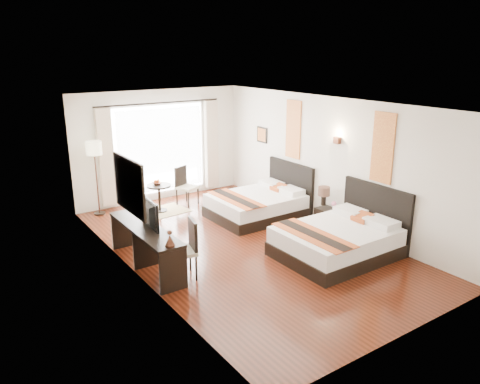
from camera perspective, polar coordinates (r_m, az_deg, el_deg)
floor at (r=9.38m, az=0.50°, el=-6.51°), size 4.50×7.50×0.01m
ceiling at (r=8.66m, az=0.55°, el=10.72°), size 4.50×7.50×0.02m
wall_headboard at (r=10.33m, az=10.81°, el=3.61°), size 0.01×7.50×2.80m
wall_desk at (r=7.90m, az=-12.96°, el=-0.65°), size 0.01×7.50×2.80m
wall_window at (r=12.10m, az=-9.73°, el=5.60°), size 4.50×0.01×2.80m
wall_entry at (r=6.38m, az=20.25°, el=-5.58°), size 4.50×0.01×2.80m
window_glass at (r=12.10m, az=-9.68°, el=5.13°), size 2.40×0.02×2.20m
sheer_curtain at (r=12.05m, az=-9.56°, el=5.08°), size 2.30×0.02×2.10m
drape_left at (r=11.50m, az=-16.02°, el=3.99°), size 0.35×0.14×2.35m
drape_right at (r=12.68m, az=-3.51°, el=5.78°), size 0.35×0.14×2.35m
art_panel_near at (r=9.30m, az=17.02°, el=5.17°), size 0.03×0.50×1.35m
art_panel_far at (r=11.07m, az=6.51°, el=7.59°), size 0.03×0.50×1.35m
wall_sconce at (r=10.01m, az=11.76°, el=6.18°), size 0.10×0.14×0.14m
mirror_frame at (r=8.04m, az=-13.37°, el=0.74°), size 0.04×1.25×0.95m
mirror_glass at (r=8.05m, az=-13.21°, el=0.77°), size 0.01×1.12×0.82m
bed_near at (r=9.03m, az=12.06°, el=-5.66°), size 2.17×1.69×1.22m
bed_far at (r=10.87m, az=2.38°, el=-1.43°), size 2.07×1.62×1.17m
nightstand at (r=10.34m, az=10.55°, el=-3.18°), size 0.37×0.46×0.44m
table_lamp at (r=10.24m, az=10.19°, el=-0.07°), size 0.26×0.26×0.41m
vase at (r=10.08m, az=11.35°, el=-1.72°), size 0.12×0.12×0.12m
console_desk at (r=8.51m, az=-11.39°, el=-6.61°), size 0.50×2.20×0.76m
television at (r=8.31m, az=-11.58°, el=-2.53°), size 0.20×0.89×0.51m
bronze_figurine at (r=7.47m, az=-8.54°, el=-5.71°), size 0.16×0.16×0.24m
desk_chair at (r=8.07m, az=-6.97°, el=-8.26°), size 0.57×0.57×1.02m
floor_lamp at (r=11.20m, az=-17.35°, el=4.57°), size 0.35×0.35×1.74m
side_table at (r=11.34m, az=-9.80°, el=-0.74°), size 0.57×0.57×0.66m
fruit_bowl at (r=11.27m, az=-10.09°, el=1.02°), size 0.23×0.23×0.05m
window_chair at (r=11.77m, az=-6.51°, el=-0.15°), size 0.58×0.58×0.96m
jute_rug at (r=11.38m, az=-9.55°, el=-2.39°), size 1.30×0.95×0.01m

